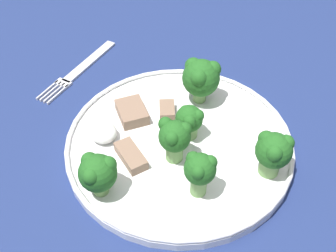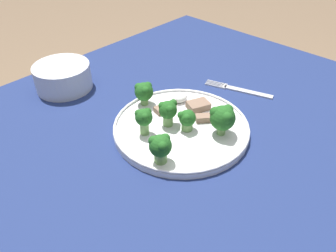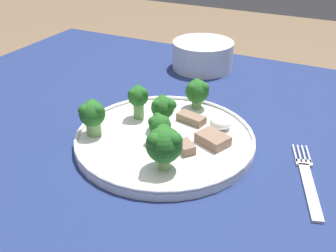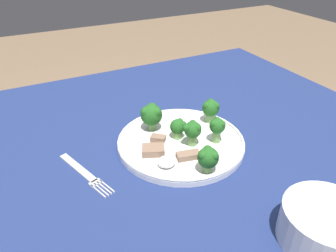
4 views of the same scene
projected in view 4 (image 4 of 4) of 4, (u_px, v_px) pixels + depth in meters
The scene contains 14 objects.
table at pixel (176, 175), 0.82m from camera, with size 1.11×0.97×0.75m.
dinner_plate at pixel (180, 142), 0.75m from camera, with size 0.29×0.29×0.02m.
fork at pixel (85, 174), 0.66m from camera, with size 0.07×0.17×0.00m.
cream_bowl at pixel (325, 227), 0.51m from camera, with size 0.14×0.14×0.06m.
broccoli_floret_near_rim_left at pixel (208, 157), 0.63m from camera, with size 0.04×0.04×0.05m.
broccoli_floret_center_left at pixel (179, 127), 0.74m from camera, with size 0.04×0.03×0.05m.
broccoli_floret_back_left at pixel (217, 127), 0.72m from camera, with size 0.04×0.04×0.06m.
broccoli_floret_front_left at pixel (193, 130), 0.71m from camera, with size 0.04×0.04×0.06m.
broccoli_floret_center_back at pixel (211, 109), 0.80m from camera, with size 0.04×0.04×0.06m.
broccoli_floret_mid_cluster at pixel (151, 114), 0.77m from camera, with size 0.05×0.05×0.06m.
meat_slice_front_slice at pixel (159, 140), 0.74m from camera, with size 0.04×0.04×0.01m.
meat_slice_middle_slice at pixel (153, 150), 0.70m from camera, with size 0.06×0.05×0.02m.
meat_slice_rear_slice at pixel (188, 155), 0.68m from camera, with size 0.05×0.03×0.01m.
sauce_dollop at pixel (167, 162), 0.66m from camera, with size 0.04×0.03×0.02m.
Camera 4 is at (0.31, 0.56, 1.18)m, focal length 35.00 mm.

